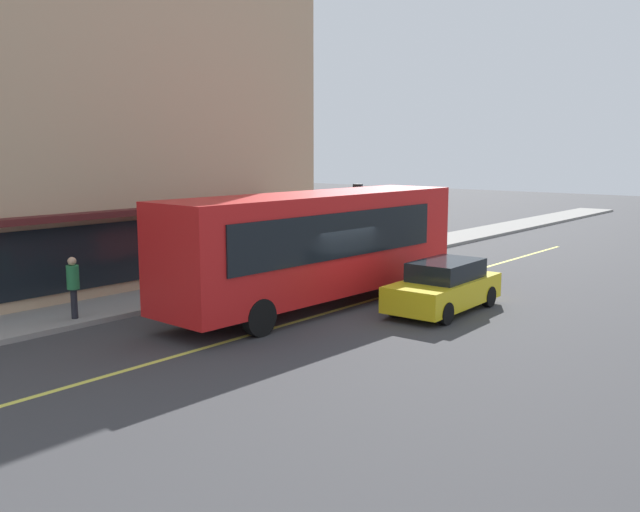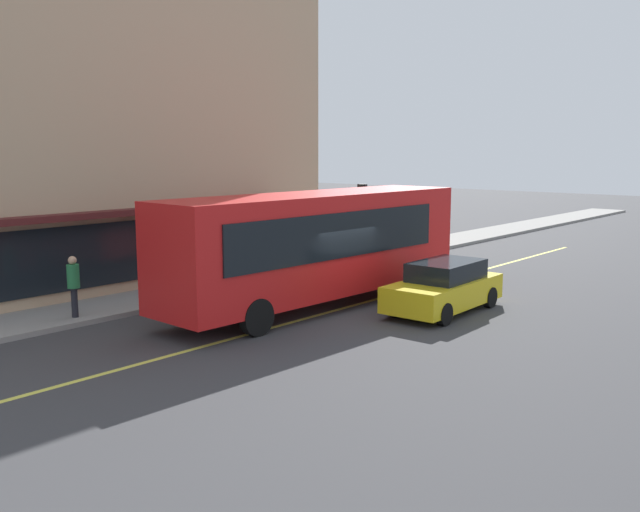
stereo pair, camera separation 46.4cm
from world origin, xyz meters
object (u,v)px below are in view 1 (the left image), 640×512
at_px(traffic_light, 358,203).
at_px(pedestrian_waiting, 274,244).
at_px(pedestrian_by_curb, 73,282).
at_px(bus, 318,243).
at_px(car_yellow, 444,287).

bearing_deg(traffic_light, pedestrian_waiting, 176.71).
distance_m(traffic_light, pedestrian_waiting, 5.08).
bearing_deg(pedestrian_by_curb, traffic_light, 1.08).
xyz_separation_m(bus, pedestrian_waiting, (2.74, 4.40, -0.72)).
height_order(pedestrian_waiting, pedestrian_by_curb, pedestrian_waiting).
relative_size(traffic_light, car_yellow, 0.73).
bearing_deg(pedestrian_by_curb, pedestrian_waiting, 3.55).
xyz_separation_m(car_yellow, pedestrian_by_curb, (-7.89, 7.16, 0.45)).
bearing_deg(bus, traffic_light, 28.26).
bearing_deg(pedestrian_waiting, car_yellow, -95.86).
bearing_deg(pedestrian_by_curb, car_yellow, -42.19).
distance_m(bus, pedestrian_by_curb, 7.13).
relative_size(bus, pedestrian_waiting, 6.10).
relative_size(traffic_light, pedestrian_waiting, 1.74).
height_order(bus, traffic_light, bus).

